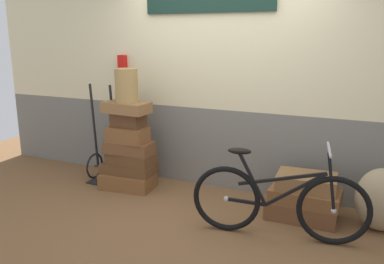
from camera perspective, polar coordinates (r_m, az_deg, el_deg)
name	(u,v)px	position (r m, az deg, el deg)	size (l,w,h in m)	color
ground	(197,213)	(4.36, 0.77, -11.64)	(8.77, 5.20, 0.06)	brown
station_building	(227,66)	(4.74, 5.08, 9.53)	(6.77, 0.74, 2.99)	slate
suitcase_0	(128,180)	(5.00, -9.22, -6.91)	(0.64, 0.40, 0.19)	brown
suitcase_1	(129,168)	(4.97, -9.12, -5.20)	(0.65, 0.36, 0.11)	brown
suitcase_2	(131,159)	(4.91, -8.80, -3.83)	(0.57, 0.31, 0.15)	brown
suitcase_3	(129,147)	(4.88, -9.10, -2.20)	(0.58, 0.31, 0.14)	brown
suitcase_4	(128,135)	(4.82, -9.30, -0.40)	(0.48, 0.28, 0.18)	brown
suitcase_5	(128,119)	(4.83, -9.19, 1.81)	(0.39, 0.24, 0.18)	brown
suitcase_6	(126,108)	(4.76, -9.50, 3.51)	(0.56, 0.30, 0.13)	olive
suitcase_7	(302,209)	(4.32, 15.56, -10.71)	(0.70, 0.44, 0.18)	brown
suitcase_8	(305,195)	(4.26, 16.07, -8.76)	(0.69, 0.44, 0.14)	brown
suitcase_9	(306,181)	(4.22, 16.22, -6.89)	(0.58, 0.40, 0.15)	olive
wicker_basket	(126,85)	(4.74, -9.46, 6.67)	(0.27, 0.27, 0.39)	#A8844C
luggage_trolley	(105,160)	(5.24, -12.48, -4.00)	(0.39, 0.39, 1.26)	black
burlap_sack	(381,200)	(4.24, 25.66, -8.80)	(0.47, 0.40, 0.62)	#9E8966
bicycle	(278,202)	(3.77, 12.28, -9.87)	(1.61, 0.46, 0.90)	black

